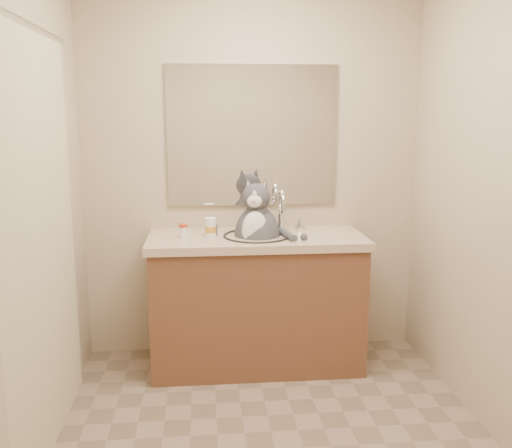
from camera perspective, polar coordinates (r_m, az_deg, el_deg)
The scene contains 8 objects.
room at distance 2.53m, azimuth 2.11°, elevation 1.95°, with size 2.22×2.52×2.42m.
vanity at distance 3.64m, azimuth 0.04°, elevation -7.41°, with size 1.34×0.59×1.12m.
mirror at distance 3.72m, azimuth -0.36°, elevation 8.80°, with size 1.10×0.02×0.90m, color white.
shower_curtain at distance 2.73m, azimuth -20.62°, elevation -1.67°, with size 0.02×1.30×1.93m.
cat at distance 3.53m, azimuth 0.12°, elevation -0.76°, with size 0.40×0.40×0.57m.
pill_bottle_redcap at distance 3.49m, azimuth -7.26°, elevation -0.68°, with size 0.06×0.06×0.09m.
pill_bottle_orange at distance 3.49m, azimuth -4.56°, elevation -0.38°, with size 0.07×0.07×0.12m.
grey_canister at distance 3.55m, azimuth -4.20°, elevation -0.57°, with size 0.04×0.04×0.07m.
Camera 1 is at (-0.33, -2.47, 1.61)m, focal length 40.00 mm.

